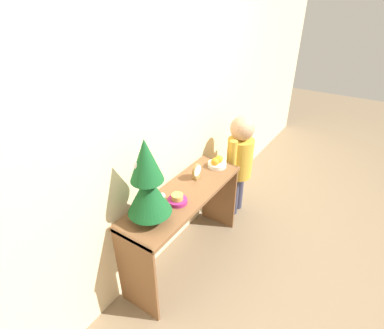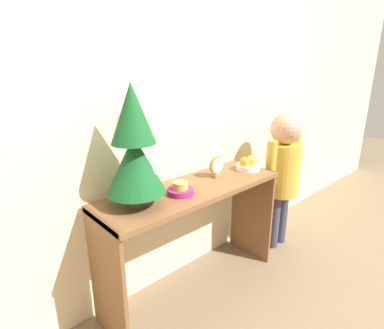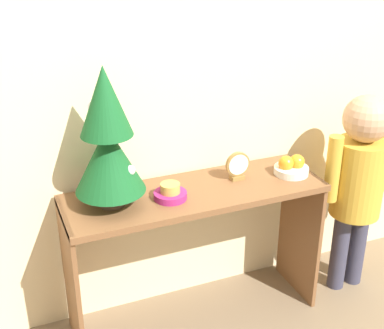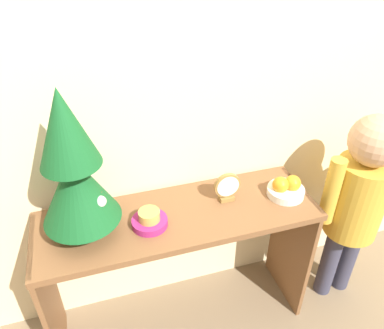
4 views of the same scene
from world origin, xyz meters
TOP-DOWN VIEW (x-y plane):
  - ground_plane at (0.00, 0.00)m, footprint 12.00×12.00m
  - back_wall at (0.00, 0.44)m, footprint 7.00×0.05m
  - console_table at (0.00, 0.20)m, footprint 1.21×0.39m
  - mini_tree at (-0.38, 0.21)m, footprint 0.30×0.30m
  - fruit_bowl at (0.50, 0.18)m, footprint 0.17×0.17m
  - singing_bowl at (-0.13, 0.17)m, footprint 0.15×0.15m
  - desk_clock at (0.23, 0.23)m, footprint 0.12×0.04m
  - child_figure at (0.87, 0.13)m, footprint 0.40×0.26m

SIDE VIEW (x-z plane):
  - ground_plane at x=0.00m, z-range 0.00..0.00m
  - console_table at x=0.00m, z-range 0.20..0.92m
  - child_figure at x=0.87m, z-range 0.13..1.22m
  - singing_bowl at x=-0.13m, z-range 0.71..0.78m
  - fruit_bowl at x=0.50m, z-range 0.71..0.80m
  - desk_clock at x=0.23m, z-range 0.72..0.86m
  - mini_tree at x=-0.38m, z-range 0.71..1.32m
  - back_wall at x=0.00m, z-range 0.00..2.50m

